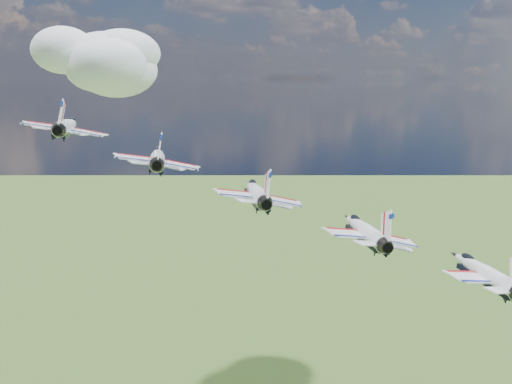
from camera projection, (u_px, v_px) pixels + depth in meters
name	position (u px, v px, depth m)	size (l,w,h in m)	color
cloud_far	(96.00, 60.00, 294.01)	(62.71, 49.27, 24.64)	white
jet_0	(67.00, 126.00, 71.82)	(9.62, 14.25, 4.26)	white
jet_1	(158.00, 157.00, 68.81)	(9.62, 14.25, 4.26)	white
jet_2	(256.00, 192.00, 65.79)	(9.62, 14.25, 4.26)	white
jet_3	(364.00, 230.00, 62.77)	(9.62, 14.25, 4.26)	white
jet_4	(483.00, 272.00, 59.75)	(9.62, 14.25, 4.26)	white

